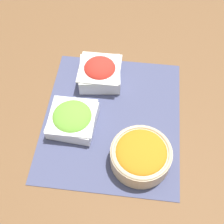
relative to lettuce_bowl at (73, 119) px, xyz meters
name	(u,v)px	position (x,y,z in m)	size (l,w,h in m)	color
ground_plane	(112,118)	(0.04, -0.11, -0.03)	(3.00, 3.00, 0.00)	brown
placemat	(112,118)	(0.04, -0.11, -0.03)	(0.47, 0.40, 0.00)	#474C70
lettuce_bowl	(73,119)	(0.00, 0.00, 0.00)	(0.14, 0.14, 0.06)	white
carrot_bowl	(141,155)	(-0.10, -0.20, 0.01)	(0.16, 0.16, 0.07)	#C6B28E
tomato_bowl	(100,72)	(0.18, -0.05, 0.01)	(0.14, 0.14, 0.07)	white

